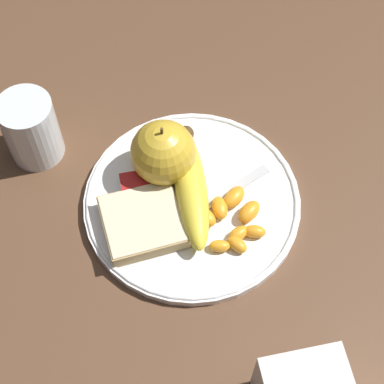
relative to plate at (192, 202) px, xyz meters
name	(u,v)px	position (x,y,z in m)	size (l,w,h in m)	color
ground_plane	(192,205)	(0.00, 0.00, -0.01)	(3.00, 3.00, 0.00)	brown
plate	(192,202)	(0.00, 0.00, 0.00)	(0.27, 0.27, 0.01)	white
juice_glass	(31,130)	(0.18, -0.12, 0.04)	(0.07, 0.07, 0.09)	silver
apple	(163,153)	(0.03, -0.05, 0.05)	(0.08, 0.08, 0.09)	gold
banana	(193,185)	(0.00, -0.01, 0.02)	(0.05, 0.18, 0.04)	yellow
bread_slice	(143,222)	(0.07, 0.02, 0.02)	(0.10, 0.10, 0.02)	tan
fork	(198,210)	(0.00, 0.02, 0.01)	(0.17, 0.09, 0.00)	silver
jam_packet	(138,187)	(0.06, -0.03, 0.01)	(0.04, 0.03, 0.02)	white
orange_segment_0	(234,197)	(-0.05, 0.01, 0.01)	(0.04, 0.04, 0.02)	orange
orange_segment_1	(255,232)	(-0.06, 0.06, 0.01)	(0.03, 0.02, 0.02)	orange
orange_segment_2	(237,245)	(-0.04, 0.07, 0.01)	(0.03, 0.03, 0.02)	orange
orange_segment_3	(220,246)	(-0.02, 0.07, 0.01)	(0.03, 0.02, 0.01)	orange
orange_segment_4	(204,216)	(-0.01, 0.03, 0.01)	(0.04, 0.04, 0.02)	orange
orange_segment_5	(220,208)	(-0.03, 0.02, 0.01)	(0.02, 0.03, 0.02)	orange
orange_segment_6	(249,212)	(-0.06, 0.04, 0.01)	(0.04, 0.04, 0.02)	orange
orange_segment_7	(238,234)	(-0.04, 0.06, 0.01)	(0.03, 0.03, 0.02)	orange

